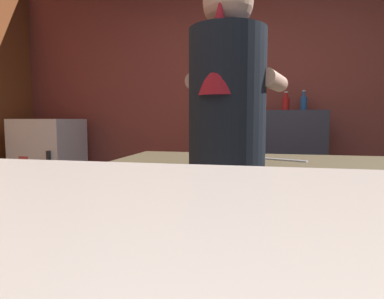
% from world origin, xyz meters
% --- Properties ---
extents(wall_back, '(5.20, 0.10, 2.70)m').
position_xyz_m(wall_back, '(0.00, 2.20, 1.35)').
color(wall_back, brown).
rests_on(wall_back, ground).
extents(prep_counter, '(2.10, 0.60, 0.88)m').
position_xyz_m(prep_counter, '(0.35, 0.65, 0.44)').
color(prep_counter, brown).
rests_on(prep_counter, ground).
extents(back_shelf, '(0.95, 0.36, 1.19)m').
position_xyz_m(back_shelf, '(0.20, 1.92, 0.59)').
color(back_shelf, '#333443').
rests_on(back_shelf, ground).
extents(mini_fridge, '(0.57, 0.58, 1.11)m').
position_xyz_m(mini_fridge, '(-2.07, 1.75, 0.55)').
color(mini_fridge, white).
rests_on(mini_fridge, ground).
extents(bartender, '(0.48, 0.55, 1.72)m').
position_xyz_m(bartender, '(-0.04, 0.20, 0.99)').
color(bartender, '#292D32').
rests_on(bartender, ground).
extents(mixing_bowl, '(0.21, 0.21, 0.06)m').
position_xyz_m(mixing_bowl, '(-0.12, 0.74, 0.91)').
color(mixing_bowl, silver).
rests_on(mixing_bowl, prep_counter).
extents(chefs_knife, '(0.23, 0.12, 0.01)m').
position_xyz_m(chefs_knife, '(0.24, 0.60, 0.88)').
color(chefs_knife, silver).
rests_on(chefs_knife, prep_counter).
extents(bottle_soy, '(0.06, 0.06, 0.19)m').
position_xyz_m(bottle_soy, '(0.48, 2.00, 1.26)').
color(bottle_soy, '#295D9B').
rests_on(bottle_soy, back_shelf).
extents(bottle_hot_sauce, '(0.07, 0.07, 0.17)m').
position_xyz_m(bottle_hot_sauce, '(0.32, 1.90, 1.26)').
color(bottle_hot_sauce, red).
rests_on(bottle_hot_sauce, back_shelf).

